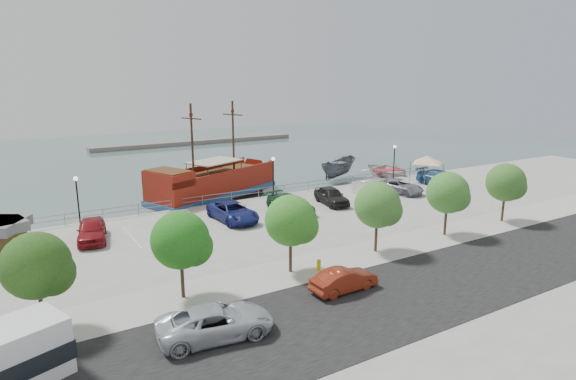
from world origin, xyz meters
TOP-DOWN VIEW (x-y plane):
  - ground at (0.00, 0.00)m, footprint 160.00×160.00m
  - land_slab at (0.00, -21.00)m, footprint 100.00×58.00m
  - street at (0.00, -16.00)m, footprint 100.00×8.00m
  - sidewalk at (0.00, -10.00)m, footprint 100.00×4.00m
  - seawall_railing at (0.00, 7.80)m, footprint 50.00×0.06m
  - far_shore at (10.00, 55.00)m, footprint 40.00×3.00m
  - pirate_ship at (-2.83, 12.81)m, footprint 17.45×10.82m
  - patrol_boat at (13.85, 14.27)m, footprint 6.95×4.46m
  - speedboat at (19.79, 11.31)m, footprint 7.08×8.81m
  - dock_west at (-14.85, 9.20)m, footprint 7.40×4.30m
  - dock_mid at (6.70, 9.20)m, footprint 6.42×2.69m
  - dock_east at (15.04, 9.20)m, footprint 7.86×5.13m
  - canopy_tent at (19.21, 4.48)m, footprint 4.70×4.70m
  - street_van at (-15.02, -14.80)m, footprint 5.83×3.26m
  - street_sedan at (-6.77, -13.90)m, footprint 4.12×1.53m
  - fire_hydrant at (-6.38, -10.80)m, footprint 0.28×0.28m
  - lamp_post_left at (-18.00, 6.50)m, footprint 0.36×0.36m
  - lamp_post_mid at (0.00, 6.50)m, footprint 0.36×0.36m
  - lamp_post_right at (16.00, 6.50)m, footprint 0.36×0.36m
  - tree_a at (-21.85, -10.07)m, footprint 3.30×3.20m
  - tree_b at (-14.85, -10.07)m, footprint 3.30×3.20m
  - tree_c at (-7.85, -10.07)m, footprint 3.30×3.20m
  - tree_d at (-0.85, -10.07)m, footprint 3.30×3.20m
  - tree_e at (6.15, -10.07)m, footprint 3.30×3.20m
  - tree_f at (13.15, -10.07)m, footprint 3.30×3.20m
  - parked_car_a at (-17.70, 2.69)m, footprint 2.88×5.21m
  - parked_car_b at (-11.12, 1.84)m, footprint 2.02×4.47m
  - parked_car_c at (-6.52, 1.94)m, footprint 2.99×5.91m
  - parked_car_d at (-1.08, 1.43)m, footprint 2.88×5.72m
  - parked_car_e at (3.89, 2.04)m, footprint 2.69×5.07m
  - parked_car_f at (9.12, 2.47)m, footprint 2.10×4.88m
  - parked_car_g at (12.69, 1.98)m, footprint 3.34×5.55m
  - parked_car_h at (19.12, 2.19)m, footprint 3.08×6.03m

SIDE VIEW (x-z plane):
  - ground at x=0.00m, z-range -1.00..-1.00m
  - dock_mid at x=6.70m, z-range -1.00..-0.64m
  - dock_west at x=-14.85m, z-range -1.00..-0.59m
  - dock_east at x=15.04m, z-range -1.00..-0.56m
  - land_slab at x=0.00m, z-range -1.20..0.00m
  - far_shore at x=10.00m, z-range -1.00..-0.20m
  - speedboat at x=19.79m, z-range -1.00..0.62m
  - street at x=0.00m, z-range -0.01..0.03m
  - sidewalk at x=0.00m, z-range -0.01..0.04m
  - patrol_boat at x=13.85m, z-range -1.00..1.52m
  - fire_hydrant at x=-6.38m, z-range 0.04..0.84m
  - seawall_railing at x=0.00m, z-range 0.03..1.03m
  - street_sedan at x=-6.77m, z-range 0.00..1.34m
  - parked_car_b at x=-11.12m, z-range 0.00..1.42m
  - parked_car_g at x=12.69m, z-range 0.00..1.44m
  - street_van at x=-15.02m, z-range 0.00..1.54m
  - parked_car_f at x=9.12m, z-range 0.00..1.56m
  - parked_car_d at x=-1.08m, z-range 0.00..1.59m
  - parked_car_c at x=-6.52m, z-range 0.00..1.60m
  - parked_car_e at x=3.89m, z-range 0.00..1.64m
  - pirate_ship at x=-2.83m, z-range -4.62..6.27m
  - parked_car_h at x=19.12m, z-range 0.00..1.67m
  - parked_car_a at x=-17.70m, z-range 0.00..1.68m
  - lamp_post_left at x=-18.00m, z-range 0.80..5.08m
  - lamp_post_mid at x=0.00m, z-range 0.80..5.08m
  - lamp_post_right at x=16.00m, z-range 0.80..5.08m
  - canopy_tent at x=19.21m, z-range 1.31..4.86m
  - tree_a at x=-21.85m, z-range 0.80..5.80m
  - tree_b at x=-14.85m, z-range 0.80..5.80m
  - tree_c at x=-7.85m, z-range 0.80..5.80m
  - tree_d at x=-0.85m, z-range 0.80..5.80m
  - tree_e at x=6.15m, z-range 0.80..5.80m
  - tree_f at x=13.15m, z-range 0.80..5.80m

